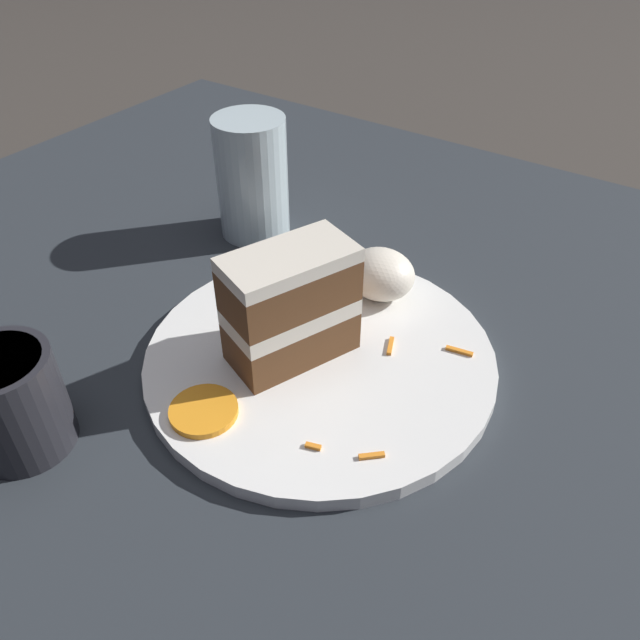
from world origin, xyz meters
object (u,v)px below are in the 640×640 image
plate (320,357)px  cake_slice (290,306)px  drinking_glass (253,185)px  coffee_mug (10,399)px  cream_dollop (380,274)px  orange_garnish (204,411)px

plate → cake_slice: 0.06m
cake_slice → drinking_glass: bearing=158.7°
cake_slice → coffee_mug: bearing=-100.5°
cream_dollop → drinking_glass: drinking_glass is taller
plate → coffee_mug: 0.25m
cream_dollop → coffee_mug: bearing=65.7°
plate → cake_slice: cake_slice is taller
plate → orange_garnish: bearing=72.7°
plate → orange_garnish: (0.03, 0.11, 0.01)m
coffee_mug → cake_slice: bearing=-122.1°
plate → cream_dollop: size_ratio=4.55×
plate → orange_garnish: orange_garnish is taller
plate → orange_garnish: size_ratio=5.63×
cream_dollop → orange_garnish: bearing=80.9°
cake_slice → orange_garnish: cake_slice is taller
plate → drinking_glass: (0.19, -0.14, 0.05)m
plate → coffee_mug: (0.14, 0.20, 0.04)m
cake_slice → orange_garnish: bearing=-76.9°
drinking_glass → cake_slice: bearing=137.0°
plate → coffee_mug: coffee_mug is taller
cream_dollop → drinking_glass: 0.20m
cake_slice → cream_dollop: cake_slice is taller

